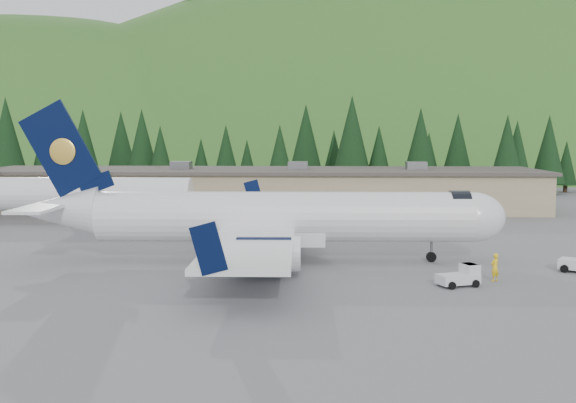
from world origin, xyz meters
The scene contains 8 objects.
ground centered at (0.00, 0.00, 0.00)m, with size 600.00×600.00×0.00m, color #59595E.
airliner centered at (-1.08, -0.02, 3.25)m, with size 36.68×34.34×12.21m.
second_airliner centered at (-24.92, 22.00, 3.32)m, with size 27.50×11.00×10.05m.
baggage_tug_a centered at (11.59, -8.37, 0.62)m, with size 2.91×2.31×1.39m.
terminal_building centered at (-5.01, 38.00, 2.62)m, with size 71.00×17.00×6.10m.
ramp_worker centered at (14.09, -6.79, 0.93)m, with size 0.67×0.44×1.85m, color yellow.
tree_line centered at (-7.83, 60.34, 7.25)m, with size 111.55×17.56×14.29m.
hills centered at (53.34, 207.38, -82.80)m, with size 614.00×330.00×300.00m.
Camera 1 is at (2.37, -53.91, 9.66)m, focal length 45.00 mm.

